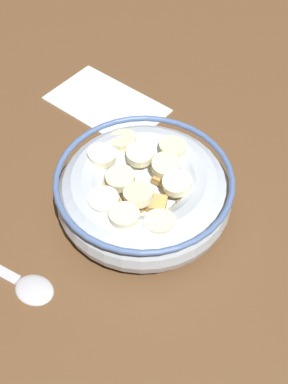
% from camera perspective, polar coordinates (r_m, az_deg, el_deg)
% --- Properties ---
extents(ground_plane, '(1.04, 1.04, 0.02)m').
position_cam_1_polar(ground_plane, '(0.52, -0.00, -2.78)').
color(ground_plane, brown).
extents(cereal_bowl, '(0.18, 0.18, 0.06)m').
position_cam_1_polar(cereal_bowl, '(0.49, -0.01, 0.01)').
color(cereal_bowl, '#B2BCC6').
rests_on(cereal_bowl, ground_plane).
extents(spoon, '(0.15, 0.06, 0.01)m').
position_cam_1_polar(spoon, '(0.48, -14.84, -9.69)').
color(spoon, '#B7B7BC').
rests_on(spoon, ground_plane).
extents(folded_napkin, '(0.17, 0.14, 0.00)m').
position_cam_1_polar(folded_napkin, '(0.63, -4.40, 10.24)').
color(folded_napkin, silver).
rests_on(folded_napkin, ground_plane).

